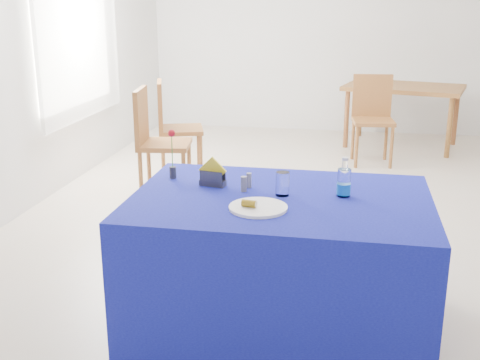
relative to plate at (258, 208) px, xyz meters
name	(u,v)px	position (x,y,z in m)	size (l,w,h in m)	color
floor	(317,217)	(0.20, 1.99, -0.77)	(7.00, 7.00, 0.00)	beige
room_shell	(326,2)	(0.20, 1.99, 0.98)	(7.00, 7.00, 7.00)	silver
window_pane	(72,22)	(-2.27, 2.79, 0.78)	(0.04, 1.50, 1.60)	white
curtain	(79,22)	(-2.20, 2.79, 0.78)	(0.04, 1.75, 1.85)	white
plate	(258,208)	(0.00, 0.00, 0.00)	(0.30, 0.30, 0.01)	white
drinking_glass	(283,184)	(0.09, 0.24, 0.06)	(0.07, 0.07, 0.13)	white
salt_shaker	(249,180)	(-0.11, 0.34, 0.04)	(0.03, 0.03, 0.09)	slate
pepper_shaker	(244,184)	(-0.12, 0.27, 0.04)	(0.03, 0.03, 0.09)	slate
blue_table	(279,262)	(0.09, 0.21, -0.39)	(1.60, 1.10, 0.76)	#0E1188
water_bottle	(344,183)	(0.42, 0.29, 0.06)	(0.08, 0.08, 0.21)	white
napkin_holder	(213,177)	(-0.31, 0.34, 0.04)	(0.16, 0.09, 0.17)	#38373C
rose_vase	(172,156)	(-0.58, 0.44, 0.13)	(0.04, 0.04, 0.29)	#292A2F
oak_table	(404,92)	(1.06, 4.72, -0.09)	(1.54, 1.18, 0.76)	brown
chair_bg_left	(372,113)	(0.67, 3.89, -0.21)	(0.48, 0.48, 0.97)	#99592C
chair_win_a	(154,136)	(-1.30, 2.25, -0.18)	(0.51, 0.51, 1.01)	#99592C
chair_win_b	(172,122)	(-1.35, 2.94, -0.20)	(0.55, 0.55, 0.98)	#99592C
banana_pieces	(249,203)	(-0.04, -0.02, 0.03)	(0.08, 0.05, 0.04)	gold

